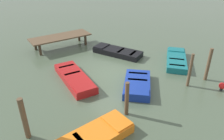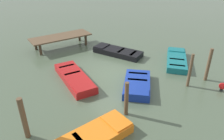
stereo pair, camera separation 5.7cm
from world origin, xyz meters
The scene contains 12 objects.
ground_plane centered at (0.00, 0.00, 0.00)m, with size 80.00×80.00×0.00m, color #475642.
dock_segment centered at (-0.77, 6.20, 0.83)m, with size 4.79×1.77×0.95m.
rowboat_orange centered at (-3.96, -4.13, 0.22)m, with size 3.90×1.61×0.46m.
rowboat_black centered at (2.16, 2.45, 0.22)m, with size 2.73×3.89×0.46m.
rowboat_blue centered at (0.33, -2.03, 0.22)m, with size 2.97×3.05×0.46m.
rowboat_red centered at (-2.26, 0.63, 0.22)m, with size 1.59×4.04×0.46m.
rowboat_teal centered at (4.75, -1.05, 0.22)m, with size 3.48×3.30×0.46m.
mooring_piling_near_left centered at (4.31, -3.66, 1.01)m, with size 0.20×0.20×2.02m, color brown.
mooring_piling_far_left centered at (2.85, -3.51, 0.99)m, with size 0.16×0.16×1.99m, color brown.
mooring_piling_mid_right centered at (-1.59, -3.51, 0.86)m, with size 0.19×0.19×1.73m, color brown.
mooring_piling_far_right centered at (-5.81, -2.38, 0.95)m, with size 0.22×0.22×1.90m, color brown.
marker_buoy centered at (4.00, -4.89, 0.29)m, with size 0.36×0.36×0.48m.
Camera 1 is at (-6.67, -9.71, 6.56)m, focal length 34.39 mm.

